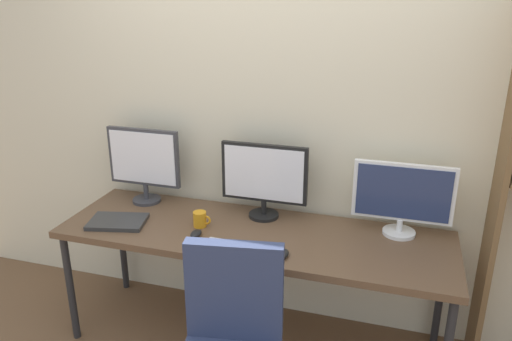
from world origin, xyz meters
name	(u,v)px	position (x,y,z in m)	size (l,w,h in m)	color
wall_back	(274,118)	(0.00, 1.02, 1.30)	(4.61, 0.10, 2.60)	beige
desk	(253,240)	(0.00, 0.60, 0.69)	(2.21, 0.68, 0.74)	brown
monitor_left	(144,162)	(-0.79, 0.81, 1.01)	(0.48, 0.18, 0.48)	#38383D
monitor_center	(264,178)	(0.00, 0.81, 0.99)	(0.52, 0.18, 0.45)	black
monitor_right	(403,197)	(0.79, 0.81, 0.97)	(0.54, 0.18, 0.41)	silver
keyboard_main	(240,249)	(0.00, 0.37, 0.75)	(0.39, 0.13, 0.02)	silver
mouse_left_side	(283,254)	(0.23, 0.38, 0.76)	(0.06, 0.10, 0.03)	black
mouse_right_side	(196,234)	(-0.29, 0.46, 0.76)	(0.06, 0.10, 0.03)	black
laptop_closed	(118,222)	(-0.79, 0.47, 0.75)	(0.32, 0.22, 0.02)	#2D2D2D
coffee_mug	(200,219)	(-0.31, 0.58, 0.79)	(0.11, 0.08, 0.09)	orange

